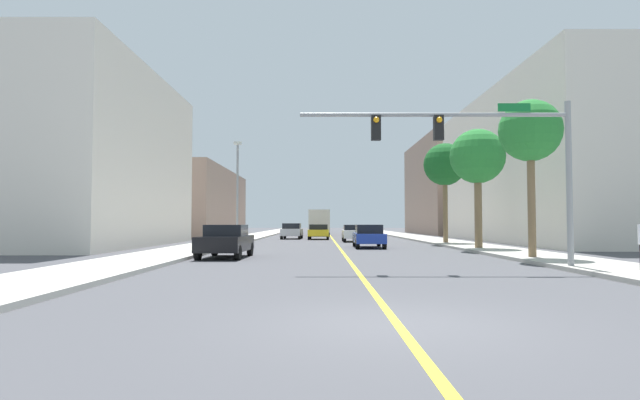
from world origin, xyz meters
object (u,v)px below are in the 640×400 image
at_px(traffic_signal_mast, 485,145).
at_px(car_white, 355,233).
at_px(car_blue, 371,236).
at_px(car_yellow, 321,232).
at_px(delivery_truck, 322,222).
at_px(car_silver, 294,231).
at_px(street_lamp, 240,186).
at_px(palm_near, 533,132).
at_px(palm_mid, 480,158).
at_px(car_black, 228,241).
at_px(palm_far, 447,165).

bearing_deg(traffic_signal_mast, car_white, 96.31).
bearing_deg(traffic_signal_mast, car_blue, 99.20).
xyz_separation_m(car_blue, car_yellow, (-3.18, 15.62, -0.02)).
height_order(car_blue, delivery_truck, delivery_truck).
bearing_deg(car_silver, street_lamp, -103.99).
height_order(palm_near, palm_mid, palm_mid).
xyz_separation_m(car_silver, car_yellow, (2.57, -1.20, -0.04)).
bearing_deg(street_lamp, delivery_truck, 75.73).
bearing_deg(delivery_truck, palm_near, -76.67).
relative_size(car_white, car_silver, 1.05).
height_order(traffic_signal_mast, car_black, traffic_signal_mast).
bearing_deg(car_black, car_silver, -91.45).
bearing_deg(car_silver, delivery_truck, 79.84).
xyz_separation_m(car_blue, delivery_truck, (-3.10, 28.89, 0.87)).
height_order(palm_far, delivery_truck, palm_far).
relative_size(street_lamp, delivery_truck, 0.84).
relative_size(car_yellow, car_black, 1.00).
xyz_separation_m(palm_far, car_black, (-13.27, -13.65, -4.95)).
bearing_deg(car_black, palm_near, 174.90).
distance_m(street_lamp, car_blue, 11.08).
distance_m(palm_near, delivery_truck, 40.73).
height_order(car_blue, car_black, car_black).
distance_m(car_black, delivery_truck, 38.17).
bearing_deg(car_blue, palm_near, -60.61).
relative_size(palm_mid, car_silver, 1.68).
xyz_separation_m(palm_far, car_blue, (-5.97, -4.61, -4.96)).
bearing_deg(street_lamp, car_white, 28.38).
relative_size(palm_far, car_white, 1.69).
bearing_deg(delivery_truck, palm_mid, -73.53).
height_order(palm_near, car_black, palm_near).
bearing_deg(car_yellow, car_silver, 156.17).
xyz_separation_m(street_lamp, car_black, (1.82, -14.28, -3.50)).
bearing_deg(palm_near, car_yellow, 108.90).
relative_size(palm_near, car_silver, 1.64).
distance_m(car_silver, car_yellow, 2.84).
xyz_separation_m(car_white, delivery_truck, (-2.77, 18.91, 0.90)).
bearing_deg(car_yellow, car_black, -98.40).
height_order(car_yellow, delivery_truck, delivery_truck).
relative_size(palm_near, palm_mid, 0.98).
xyz_separation_m(car_white, car_black, (-6.97, -19.02, 0.03)).
relative_size(palm_far, car_yellow, 1.74).
xyz_separation_m(palm_near, palm_far, (0.15, 15.28, 0.33)).
bearing_deg(car_silver, palm_far, -43.93).
distance_m(traffic_signal_mast, palm_far, 19.93).
relative_size(palm_near, car_black, 1.60).
relative_size(street_lamp, palm_mid, 1.09).
bearing_deg(car_silver, car_yellow, -22.71).
relative_size(traffic_signal_mast, palm_mid, 1.35).
distance_m(traffic_signal_mast, palm_mid, 12.48).
bearing_deg(car_yellow, delivery_truck, 90.75).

